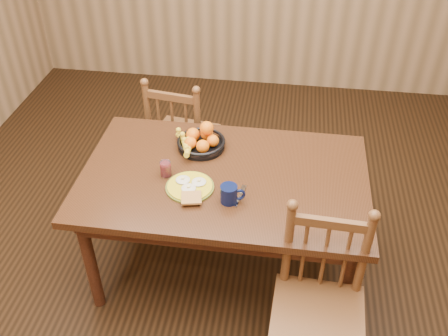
# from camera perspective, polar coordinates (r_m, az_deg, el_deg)

# --- Properties ---
(room) EXTENTS (4.52, 5.02, 2.72)m
(room) POSITION_cam_1_polar(r_m,az_deg,el_deg) (2.45, 0.00, 10.17)
(room) COLOR black
(room) RESTS_ON ground
(dining_table) EXTENTS (1.60, 1.00, 0.75)m
(dining_table) POSITION_cam_1_polar(r_m,az_deg,el_deg) (2.84, 0.00, -2.15)
(dining_table) COLOR black
(dining_table) RESTS_ON ground
(chair_far) EXTENTS (0.49, 0.47, 0.95)m
(chair_far) POSITION_cam_1_polar(r_m,az_deg,el_deg) (3.60, -4.83, 3.53)
(chair_far) COLOR #4D2A17
(chair_far) RESTS_ON ground
(chair_near) EXTENTS (0.46, 0.44, 0.97)m
(chair_near) POSITION_cam_1_polar(r_m,az_deg,el_deg) (2.56, 10.74, -15.30)
(chair_near) COLOR #4D2A17
(chair_near) RESTS_ON ground
(breakfast_plate) EXTENTS (0.26, 0.30, 0.04)m
(breakfast_plate) POSITION_cam_1_polar(r_m,az_deg,el_deg) (2.69, -3.91, -2.17)
(breakfast_plate) COLOR #59601E
(breakfast_plate) RESTS_ON dining_table
(fork) EXTENTS (0.05, 0.18, 0.00)m
(fork) POSITION_cam_1_polar(r_m,az_deg,el_deg) (2.65, 1.93, -3.06)
(fork) COLOR silver
(fork) RESTS_ON dining_table
(spoon) EXTENTS (0.04, 0.16, 0.01)m
(spoon) POSITION_cam_1_polar(r_m,az_deg,el_deg) (2.86, -6.76, 0.27)
(spoon) COLOR silver
(spoon) RESTS_ON dining_table
(coffee_mug) EXTENTS (0.13, 0.09, 0.10)m
(coffee_mug) POSITION_cam_1_polar(r_m,az_deg,el_deg) (2.58, 0.66, -2.98)
(coffee_mug) COLOR black
(coffee_mug) RESTS_ON dining_table
(juice_glass) EXTENTS (0.06, 0.06, 0.09)m
(juice_glass) POSITION_cam_1_polar(r_m,az_deg,el_deg) (2.78, -6.68, -0.12)
(juice_glass) COLOR silver
(juice_glass) RESTS_ON dining_table
(fruit_bowl) EXTENTS (0.32, 0.32, 0.17)m
(fruit_bowl) POSITION_cam_1_polar(r_m,az_deg,el_deg) (2.97, -2.74, 3.10)
(fruit_bowl) COLOR black
(fruit_bowl) RESTS_ON dining_table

